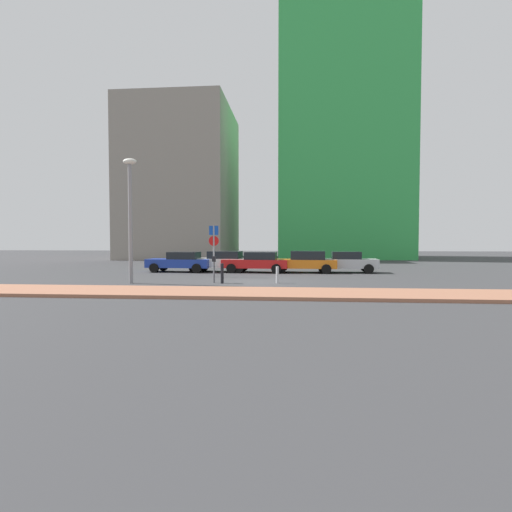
# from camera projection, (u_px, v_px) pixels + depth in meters

# --- Properties ---
(ground_plane) EXTENTS (120.00, 120.00, 0.00)m
(ground_plane) POSITION_uv_depth(u_px,v_px,m) (254.00, 281.00, 21.53)
(ground_plane) COLOR #38383A
(sidewalk_brick) EXTENTS (40.00, 3.13, 0.14)m
(sidewalk_brick) POSITION_uv_depth(u_px,v_px,m) (242.00, 293.00, 16.36)
(sidewalk_brick) COLOR #9E664C
(sidewalk_brick) RESTS_ON ground
(parked_car_blue) EXTENTS (4.49, 2.11, 1.39)m
(parked_car_blue) POSITION_uv_depth(u_px,v_px,m) (181.00, 262.00, 27.85)
(parked_car_blue) COLOR #1E389E
(parked_car_blue) RESTS_ON ground
(parked_car_white) EXTENTS (4.72, 2.29, 1.44)m
(parked_car_white) POSITION_uv_depth(u_px,v_px,m) (221.00, 261.00, 28.02)
(parked_car_white) COLOR white
(parked_car_white) RESTS_ON ground
(parked_car_red) EXTENTS (4.51, 2.10, 1.41)m
(parked_car_red) POSITION_uv_depth(u_px,v_px,m) (257.00, 262.00, 27.46)
(parked_car_red) COLOR red
(parked_car_red) RESTS_ON ground
(parked_car_orange) EXTENTS (4.49, 2.28, 1.47)m
(parked_car_orange) POSITION_uv_depth(u_px,v_px,m) (305.00, 261.00, 27.31)
(parked_car_orange) COLOR orange
(parked_car_orange) RESTS_ON ground
(parked_car_silver) EXTENTS (4.38, 2.04, 1.43)m
(parked_car_silver) POSITION_uv_depth(u_px,v_px,m) (345.00, 262.00, 27.33)
(parked_car_silver) COLOR #B7BABF
(parked_car_silver) RESTS_ON ground
(parking_sign_post) EXTENTS (0.60, 0.10, 3.09)m
(parking_sign_post) POSITION_uv_depth(u_px,v_px,m) (214.00, 244.00, 24.09)
(parking_sign_post) COLOR gray
(parking_sign_post) RESTS_ON ground
(parking_meter) EXTENTS (0.18, 0.14, 1.38)m
(parking_meter) POSITION_uv_depth(u_px,v_px,m) (214.00, 266.00, 20.84)
(parking_meter) COLOR #4C4C51
(parking_meter) RESTS_ON ground
(street_lamp) EXTENTS (0.70, 0.36, 6.34)m
(street_lamp) POSITION_uv_depth(u_px,v_px,m) (130.00, 209.00, 20.41)
(street_lamp) COLOR gray
(street_lamp) RESTS_ON ground
(traffic_bollard_near) EXTENTS (0.16, 0.16, 1.02)m
(traffic_bollard_near) POSITION_uv_depth(u_px,v_px,m) (222.00, 273.00, 20.53)
(traffic_bollard_near) COLOR black
(traffic_bollard_near) RESTS_ON ground
(traffic_bollard_mid) EXTENTS (0.14, 0.14, 0.86)m
(traffic_bollard_mid) POSITION_uv_depth(u_px,v_px,m) (277.00, 275.00, 20.66)
(traffic_bollard_mid) COLOR #B7B7BC
(traffic_bollard_mid) RESTS_ON ground
(building_colorful_midrise) EXTENTS (15.22, 13.48, 28.90)m
(building_colorful_midrise) POSITION_uv_depth(u_px,v_px,m) (341.00, 142.00, 50.46)
(building_colorful_midrise) COLOR green
(building_colorful_midrise) RESTS_ON ground
(building_under_construction) EXTENTS (12.05, 14.45, 18.20)m
(building_under_construction) POSITION_uv_depth(u_px,v_px,m) (183.00, 184.00, 49.70)
(building_under_construction) COLOR gray
(building_under_construction) RESTS_ON ground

